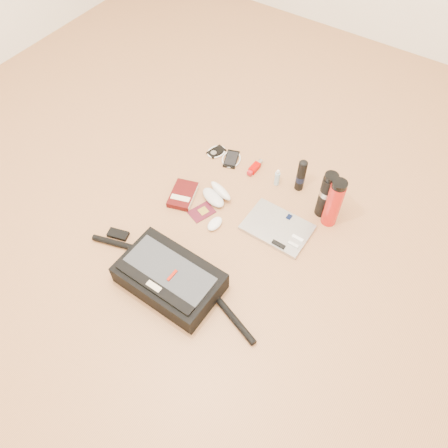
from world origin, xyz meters
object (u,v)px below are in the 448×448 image
(thermos_red, at_px, (334,203))
(laptop, at_px, (277,228))
(messenger_bag, at_px, (169,278))
(book, at_px, (183,195))
(thermos_black, at_px, (326,195))

(thermos_red, bearing_deg, laptop, -135.31)
(laptop, bearing_deg, messenger_bag, -114.92)
(messenger_bag, relative_size, laptop, 2.91)
(laptop, relative_size, book, 1.54)
(book, distance_m, thermos_black, 0.71)
(messenger_bag, height_order, thermos_black, thermos_black)
(thermos_red, bearing_deg, thermos_black, 149.59)
(messenger_bag, bearing_deg, laptop, 66.03)
(thermos_red, bearing_deg, book, -158.34)
(thermos_red, bearing_deg, messenger_bag, -121.43)
(laptop, bearing_deg, thermos_red, 45.09)
(book, relative_size, thermos_red, 0.72)
(thermos_black, bearing_deg, laptop, -121.85)
(messenger_bag, bearing_deg, thermos_red, 59.91)
(messenger_bag, xyz_separation_m, laptop, (0.25, 0.52, -0.05))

